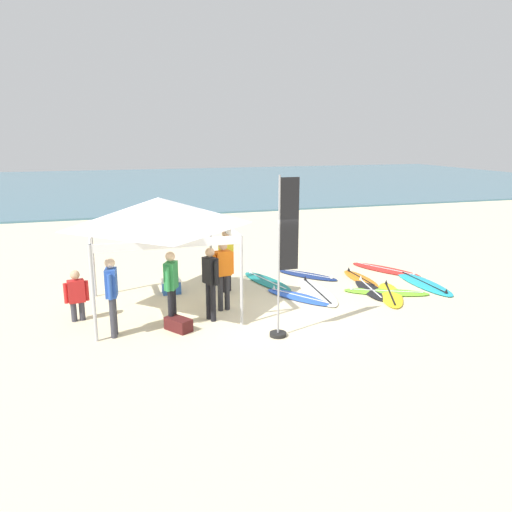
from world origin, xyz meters
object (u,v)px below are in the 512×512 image
at_px(surfboard_yellow, 390,295).
at_px(person_black, 210,279).
at_px(surfboard_red, 385,270).
at_px(banner_flag, 284,264).
at_px(surfboard_navy, 308,275).
at_px(person_yellow, 226,256).
at_px(surfboard_cyan, 423,283).
at_px(surfboard_black, 370,289).
at_px(surfboard_white, 317,292).
at_px(person_blue, 112,292).
at_px(person_orange, 223,271).
at_px(gear_bag_near_tent, 178,324).
at_px(surfboard_orange, 360,278).
at_px(person_red, 76,293).
at_px(canopy_tent, 159,213).
at_px(surfboard_lime, 386,292).
at_px(surfboard_teal, 267,281).
at_px(cooler_box, 171,286).
at_px(person_green, 171,284).
at_px(surfboard_blue, 300,297).

xyz_separation_m(surfboard_yellow, person_black, (-4.92, -0.32, 0.95)).
height_order(surfboard_red, banner_flag, banner_flag).
height_order(surfboard_navy, person_yellow, person_yellow).
relative_size(surfboard_cyan, surfboard_black, 1.24).
relative_size(surfboard_white, surfboard_navy, 1.38).
height_order(person_blue, banner_flag, banner_flag).
distance_m(person_blue, person_orange, 2.77).
bearing_deg(person_yellow, surfboard_black, -16.25).
distance_m(person_yellow, gear_bag_near_tent, 3.09).
xyz_separation_m(surfboard_orange, surfboard_cyan, (1.48, -0.97, -0.00)).
distance_m(surfboard_white, surfboard_red, 3.35).
bearing_deg(surfboard_cyan, surfboard_yellow, -156.61).
bearing_deg(surfboard_yellow, person_black, -176.27).
bearing_deg(surfboard_orange, person_black, -158.58).
relative_size(person_red, banner_flag, 0.35).
xyz_separation_m(surfboard_red, banner_flag, (-4.92, -3.98, 1.54)).
bearing_deg(canopy_tent, surfboard_cyan, -0.79).
bearing_deg(surfboard_navy, surfboard_red, -3.03).
distance_m(surfboard_lime, surfboard_teal, 3.35).
height_order(person_blue, person_yellow, same).
relative_size(surfboard_yellow, person_blue, 1.31).
distance_m(surfboard_black, cooler_box, 5.43).
height_order(surfboard_cyan, cooler_box, cooler_box).
relative_size(surfboard_white, person_yellow, 1.54).
distance_m(person_orange, gear_bag_near_tent, 1.82).
bearing_deg(surfboard_lime, banner_flag, -152.28).
xyz_separation_m(surfboard_orange, surfboard_navy, (-1.34, 0.81, -0.00)).
height_order(surfboard_orange, person_orange, person_orange).
distance_m(surfboard_red, banner_flag, 6.51).
relative_size(canopy_tent, surfboard_white, 1.24).
height_order(surfboard_navy, person_black, person_black).
relative_size(person_yellow, person_green, 1.00).
distance_m(person_yellow, person_green, 2.80).
relative_size(surfboard_cyan, surfboard_teal, 1.09).
bearing_deg(surfboard_teal, banner_flag, -103.59).
bearing_deg(person_green, surfboard_cyan, 8.57).
height_order(canopy_tent, person_blue, canopy_tent).
bearing_deg(surfboard_blue, surfboard_red, 25.81).
distance_m(surfboard_navy, surfboard_black, 2.12).
relative_size(surfboard_red, surfboard_blue, 1.15).
distance_m(surfboard_lime, person_black, 5.06).
height_order(surfboard_yellow, person_red, person_red).
bearing_deg(surfboard_black, surfboard_navy, 120.70).
xyz_separation_m(surfboard_blue, surfboard_teal, (-0.35, 1.64, -0.00)).
distance_m(banner_flag, gear_bag_near_tent, 2.70).
bearing_deg(surfboard_blue, surfboard_white, 25.18).
bearing_deg(person_orange, person_yellow, 73.40).
bearing_deg(gear_bag_near_tent, surfboard_yellow, 7.33).
bearing_deg(surfboard_teal, person_yellow, -160.49).
bearing_deg(cooler_box, surfboard_navy, 6.25).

